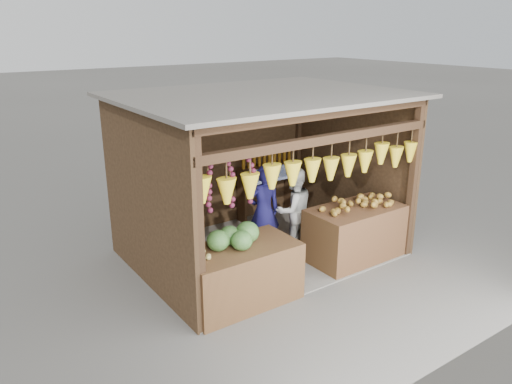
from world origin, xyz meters
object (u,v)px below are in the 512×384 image
Objects in this scene: counter_left at (240,275)px; man_standing at (263,212)px; vendor_seated at (163,228)px; counter_right at (354,233)px; woman_standing at (294,210)px.

man_standing is at bearing 42.03° from counter_left.
counter_left is at bearing 111.49° from vendor_seated.
man_standing reaches higher than counter_left.
counter_left is 1.55m from man_standing.
man_standing is (-1.14, 0.94, 0.33)m from counter_right.
vendor_seated is (-0.55, 1.23, 0.39)m from counter_left.
man_standing is at bearing -6.20° from woman_standing.
counter_left is 1.03× the size of man_standing.
woman_standing is 2.24m from vendor_seated.
counter_right is 1.08× the size of woman_standing.
counter_right is at bearing 155.17° from vendor_seated.
counter_right is at bearing 1.87° from counter_left.
counter_left is 2.26m from counter_right.
vendor_seated is at bearing 157.55° from counter_right.
counter_left is 1.11× the size of woman_standing.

